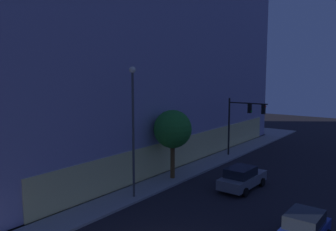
{
  "coord_description": "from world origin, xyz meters",
  "views": [
    {
      "loc": [
        -10.96,
        -8.82,
        8.5
      ],
      "look_at": [
        7.35,
        4.89,
        5.69
      ],
      "focal_mm": 36.81,
      "sensor_mm": 36.0,
      "label": 1
    }
  ],
  "objects": [
    {
      "name": "modern_building",
      "position": [
        15.62,
        21.27,
        10.37
      ],
      "size": [
        37.7,
        25.91,
        20.87
      ],
      "color": "#4C4C51",
      "rests_on": "ground"
    },
    {
      "name": "traffic_light_far_corner",
      "position": [
        20.69,
        5.53,
        4.29
      ],
      "size": [
        0.33,
        4.08,
        5.87
      ],
      "color": "black",
      "rests_on": "sidewalk_corner"
    },
    {
      "name": "street_lamp_sidewalk",
      "position": [
        5.77,
        6.61,
        5.6
      ],
      "size": [
        0.44,
        0.44,
        8.8
      ],
      "color": "#444444",
      "rests_on": "sidewalk_corner"
    },
    {
      "name": "sidewalk_tree",
      "position": [
        10.77,
        7.0,
        4.09
      ],
      "size": [
        3.04,
        3.04,
        5.49
      ],
      "color": "brown",
      "rests_on": "sidewalk_corner"
    },
    {
      "name": "car_blue",
      "position": [
        5.98,
        -4.46,
        0.82
      ],
      "size": [
        4.2,
        2.03,
        1.62
      ],
      "color": "navy",
      "rests_on": "ground"
    },
    {
      "name": "car_grey",
      "position": [
        11.99,
        1.55,
        0.86
      ],
      "size": [
        4.65,
        2.19,
        1.69
      ],
      "color": "slate",
      "rests_on": "ground"
    }
  ]
}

